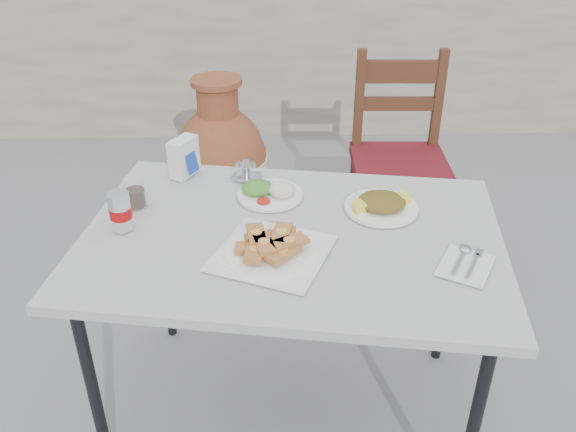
{
  "coord_description": "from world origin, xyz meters",
  "views": [
    {
      "loc": [
        -0.08,
        -1.61,
        1.72
      ],
      "look_at": [
        -0.03,
        -0.04,
        0.78
      ],
      "focal_mm": 38.0,
      "sensor_mm": 36.0,
      "label": 1
    }
  ],
  "objects_px": {
    "chair": "(399,158)",
    "soda_can": "(120,211)",
    "cafe_table": "(292,247)",
    "terracotta_urn": "(221,164)",
    "salad_rice_plate": "(269,191)",
    "pide_plate": "(272,245)",
    "napkin_holder": "(184,157)",
    "condiment_caddy": "(246,173)",
    "salad_chopped_plate": "(382,204)",
    "cola_glass": "(135,194)"
  },
  "relations": [
    {
      "from": "chair",
      "to": "soda_can",
      "type": "bearing_deg",
      "value": -134.66
    },
    {
      "from": "cafe_table",
      "to": "terracotta_urn",
      "type": "distance_m",
      "value": 1.32
    },
    {
      "from": "salad_rice_plate",
      "to": "cafe_table",
      "type": "bearing_deg",
      "value": -73.28
    },
    {
      "from": "pide_plate",
      "to": "soda_can",
      "type": "bearing_deg",
      "value": 161.84
    },
    {
      "from": "napkin_holder",
      "to": "cafe_table",
      "type": "bearing_deg",
      "value": -18.15
    },
    {
      "from": "cafe_table",
      "to": "chair",
      "type": "bearing_deg",
      "value": 62.44
    },
    {
      "from": "salad_rice_plate",
      "to": "chair",
      "type": "height_order",
      "value": "chair"
    },
    {
      "from": "napkin_holder",
      "to": "condiment_caddy",
      "type": "xyz_separation_m",
      "value": [
        0.21,
        -0.04,
        -0.04
      ]
    },
    {
      "from": "condiment_caddy",
      "to": "chair",
      "type": "distance_m",
      "value": 0.99
    },
    {
      "from": "salad_rice_plate",
      "to": "condiment_caddy",
      "type": "distance_m",
      "value": 0.15
    },
    {
      "from": "terracotta_urn",
      "to": "napkin_holder",
      "type": "bearing_deg",
      "value": -93.33
    },
    {
      "from": "soda_can",
      "to": "chair",
      "type": "xyz_separation_m",
      "value": [
        1.04,
        0.99,
        -0.31
      ]
    },
    {
      "from": "pide_plate",
      "to": "soda_can",
      "type": "xyz_separation_m",
      "value": [
        -0.45,
        0.15,
        0.03
      ]
    },
    {
      "from": "salad_chopped_plate",
      "to": "napkin_holder",
      "type": "distance_m",
      "value": 0.7
    },
    {
      "from": "cafe_table",
      "to": "soda_can",
      "type": "xyz_separation_m",
      "value": [
        -0.51,
        0.04,
        0.11
      ]
    },
    {
      "from": "salad_chopped_plate",
      "to": "napkin_holder",
      "type": "height_order",
      "value": "napkin_holder"
    },
    {
      "from": "cafe_table",
      "to": "napkin_holder",
      "type": "relative_size",
      "value": 10.14
    },
    {
      "from": "pide_plate",
      "to": "salad_chopped_plate",
      "type": "xyz_separation_m",
      "value": [
        0.35,
        0.24,
        -0.01
      ]
    },
    {
      "from": "cola_glass",
      "to": "chair",
      "type": "relative_size",
      "value": 0.1
    },
    {
      "from": "condiment_caddy",
      "to": "pide_plate",
      "type": "bearing_deg",
      "value": -79.52
    },
    {
      "from": "cafe_table",
      "to": "condiment_caddy",
      "type": "bearing_deg",
      "value": 112.35
    },
    {
      "from": "napkin_holder",
      "to": "condiment_caddy",
      "type": "height_order",
      "value": "napkin_holder"
    },
    {
      "from": "pide_plate",
      "to": "salad_chopped_plate",
      "type": "bearing_deg",
      "value": 34.2
    },
    {
      "from": "napkin_holder",
      "to": "chair",
      "type": "xyz_separation_m",
      "value": [
        0.89,
        0.64,
        -0.32
      ]
    },
    {
      "from": "salad_rice_plate",
      "to": "soda_can",
      "type": "xyz_separation_m",
      "value": [
        -0.44,
        -0.18,
        0.04
      ]
    },
    {
      "from": "cafe_table",
      "to": "napkin_holder",
      "type": "bearing_deg",
      "value": 132.72
    },
    {
      "from": "pide_plate",
      "to": "cola_glass",
      "type": "xyz_separation_m",
      "value": [
        -0.43,
        0.28,
        0.01
      ]
    },
    {
      "from": "soda_can",
      "to": "terracotta_urn",
      "type": "xyz_separation_m",
      "value": [
        0.2,
        1.21,
        -0.43
      ]
    },
    {
      "from": "salad_chopped_plate",
      "to": "chair",
      "type": "bearing_deg",
      "value": 74.6
    },
    {
      "from": "soda_can",
      "to": "chair",
      "type": "relative_size",
      "value": 0.12
    },
    {
      "from": "pide_plate",
      "to": "salad_chopped_plate",
      "type": "height_order",
      "value": "pide_plate"
    },
    {
      "from": "pide_plate",
      "to": "napkin_holder",
      "type": "bearing_deg",
      "value": 121.03
    },
    {
      "from": "salad_rice_plate",
      "to": "condiment_caddy",
      "type": "bearing_deg",
      "value": 120.78
    },
    {
      "from": "salad_rice_plate",
      "to": "napkin_holder",
      "type": "xyz_separation_m",
      "value": [
        -0.29,
        0.17,
        0.05
      ]
    },
    {
      "from": "salad_chopped_plate",
      "to": "condiment_caddy",
      "type": "height_order",
      "value": "condiment_caddy"
    },
    {
      "from": "salad_chopped_plate",
      "to": "chair",
      "type": "xyz_separation_m",
      "value": [
        0.25,
        0.9,
        -0.27
      ]
    },
    {
      "from": "cafe_table",
      "to": "pide_plate",
      "type": "relative_size",
      "value": 3.45
    },
    {
      "from": "pide_plate",
      "to": "cola_glass",
      "type": "bearing_deg",
      "value": 146.61
    },
    {
      "from": "salad_chopped_plate",
      "to": "cola_glass",
      "type": "xyz_separation_m",
      "value": [
        -0.78,
        0.05,
        0.02
      ]
    },
    {
      "from": "pide_plate",
      "to": "salad_rice_plate",
      "type": "xyz_separation_m",
      "value": [
        -0.01,
        0.33,
        -0.01
      ]
    },
    {
      "from": "napkin_holder",
      "to": "terracotta_urn",
      "type": "xyz_separation_m",
      "value": [
        0.05,
        0.85,
        -0.44
      ]
    },
    {
      "from": "salad_chopped_plate",
      "to": "soda_can",
      "type": "relative_size",
      "value": 1.96
    },
    {
      "from": "soda_can",
      "to": "salad_rice_plate",
      "type": "bearing_deg",
      "value": 22.73
    },
    {
      "from": "cafe_table",
      "to": "salad_rice_plate",
      "type": "height_order",
      "value": "salad_rice_plate"
    },
    {
      "from": "salad_rice_plate",
      "to": "soda_can",
      "type": "relative_size",
      "value": 1.82
    },
    {
      "from": "salad_rice_plate",
      "to": "chair",
      "type": "xyz_separation_m",
      "value": [
        0.6,
        0.8,
        -0.27
      ]
    },
    {
      "from": "cola_glass",
      "to": "terracotta_urn",
      "type": "xyz_separation_m",
      "value": [
        0.18,
        1.07,
        -0.42
      ]
    },
    {
      "from": "cafe_table",
      "to": "terracotta_urn",
      "type": "relative_size",
      "value": 1.65
    },
    {
      "from": "pide_plate",
      "to": "soda_can",
      "type": "distance_m",
      "value": 0.47
    },
    {
      "from": "salad_chopped_plate",
      "to": "cola_glass",
      "type": "bearing_deg",
      "value": 176.46
    }
  ]
}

